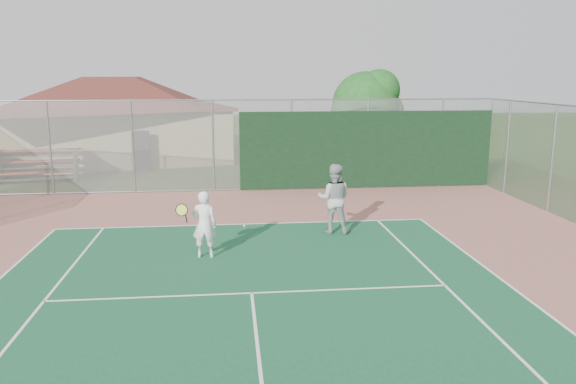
# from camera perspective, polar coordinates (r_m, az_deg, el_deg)

# --- Properties ---
(back_fence) EXTENTS (20.08, 0.11, 3.53)m
(back_fence) POSITION_cam_1_polar(r_m,az_deg,el_deg) (21.78, 0.62, 4.55)
(back_fence) COLOR gray
(back_fence) RESTS_ON ground
(side_fence_right) EXTENTS (0.08, 9.00, 3.50)m
(side_fence_right) POSITION_cam_1_polar(r_m,az_deg,el_deg) (20.08, 25.25, 3.05)
(side_fence_right) COLOR gray
(side_fence_right) RESTS_ON ground
(clubhouse) EXTENTS (13.42, 10.48, 5.14)m
(clubhouse) POSITION_cam_1_polar(r_m,az_deg,el_deg) (30.77, -17.21, 7.91)
(clubhouse) COLOR tan
(clubhouse) RESTS_ON ground
(bleachers) EXTENTS (3.60, 2.45, 1.24)m
(bleachers) POSITION_cam_1_polar(r_m,az_deg,el_deg) (26.40, -24.06, 2.58)
(bleachers) COLOR #AB3C27
(bleachers) RESTS_ON ground
(tree) EXTENTS (3.35, 3.17, 4.67)m
(tree) POSITION_cam_1_polar(r_m,az_deg,el_deg) (24.35, 8.03, 8.51)
(tree) COLOR #382814
(tree) RESTS_ON ground
(player_white_front) EXTENTS (1.00, 0.63, 1.66)m
(player_white_front) POSITION_cam_1_polar(r_m,az_deg,el_deg) (13.84, -8.54, -3.31)
(player_white_front) COLOR white
(player_white_front) RESTS_ON ground
(player_grey_back) EXTENTS (1.09, 0.93, 1.97)m
(player_grey_back) POSITION_cam_1_polar(r_m,az_deg,el_deg) (15.86, 4.68, -0.73)
(player_grey_back) COLOR #A1A4A6
(player_grey_back) RESTS_ON ground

